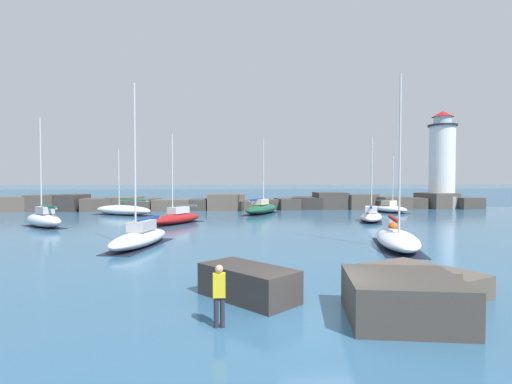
{
  "coord_description": "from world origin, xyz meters",
  "views": [
    {
      "loc": [
        -3.27,
        -11.92,
        4.29
      ],
      "look_at": [
        0.66,
        28.47,
        3.0
      ],
      "focal_mm": 28.0,
      "sensor_mm": 36.0,
      "label": 1
    }
  ],
  "objects": [
    {
      "name": "breakwater_jetty",
      "position": [
        2.14,
        44.84,
        0.94
      ],
      "size": [
        67.78,
        7.25,
        2.39
      ],
      "color": "brown",
      "rests_on": "ground"
    },
    {
      "name": "sailboat_moored_7",
      "position": [
        18.97,
        37.55,
        0.57
      ],
      "size": [
        4.0,
        5.68,
        7.25
      ],
      "color": "white",
      "rests_on": "ground"
    },
    {
      "name": "lighthouse",
      "position": [
        30.4,
        45.09,
        6.34
      ],
      "size": [
        4.94,
        4.94,
        14.53
      ],
      "color": "gray",
      "rests_on": "ground"
    },
    {
      "name": "open_sea_beyond",
      "position": [
        0.0,
        104.8,
        0.0
      ],
      "size": [
        400.0,
        116.0,
        0.01
      ],
      "color": "#235175",
      "rests_on": "ground"
    },
    {
      "name": "sailboat_moored_2",
      "position": [
        -18.75,
        25.36,
        0.73
      ],
      "size": [
        5.37,
        5.44,
        9.82
      ],
      "color": "silver",
      "rests_on": "ground"
    },
    {
      "name": "sailboat_moored_4",
      "position": [
        8.03,
        12.12,
        0.54
      ],
      "size": [
        4.45,
        8.11,
        10.71
      ],
      "color": "white",
      "rests_on": "ground"
    },
    {
      "name": "sailboat_moored_1",
      "position": [
        -8.23,
        14.16,
        0.6
      ],
      "size": [
        3.71,
        7.46,
        10.28
      ],
      "color": "silver",
      "rests_on": "ground"
    },
    {
      "name": "mooring_buoy_orange_near",
      "position": [
        11.17,
        19.64,
        0.38
      ],
      "size": [
        0.76,
        0.76,
        0.96
      ],
      "color": "#EA5914",
      "rests_on": "ground"
    },
    {
      "name": "sailboat_moored_0",
      "position": [
        -14.52,
        37.16,
        0.61
      ],
      "size": [
        8.14,
        6.0,
        7.88
      ],
      "color": "white",
      "rests_on": "ground"
    },
    {
      "name": "sailboat_moored_5",
      "position": [
        12.43,
        27.45,
        0.56
      ],
      "size": [
        4.45,
        6.92,
        8.62
      ],
      "color": "white",
      "rests_on": "ground"
    },
    {
      "name": "sailboat_moored_6",
      "position": [
        -7.19,
        26.99,
        0.6
      ],
      "size": [
        5.5,
        6.93,
        8.59
      ],
      "color": "maroon",
      "rests_on": "ground"
    },
    {
      "name": "foreground_rocks",
      "position": [
        2.88,
        0.46,
        0.6
      ],
      "size": [
        12.88,
        9.78,
        1.36
      ],
      "color": "#423D38",
      "rests_on": "ground"
    },
    {
      "name": "person_on_rocks",
      "position": [
        -3.22,
        -0.45,
        1.03
      ],
      "size": [
        0.36,
        0.24,
        1.83
      ],
      "color": "#282833",
      "rests_on": "ground"
    },
    {
      "name": "sailboat_moored_3",
      "position": [
        2.22,
        37.36,
        0.68
      ],
      "size": [
        6.03,
        8.31,
        9.38
      ],
      "color": "#195138",
      "rests_on": "ground"
    },
    {
      "name": "ground_plane",
      "position": [
        0.0,
        0.0,
        0.0
      ],
      "size": [
        600.0,
        600.0,
        0.0
      ],
      "primitive_type": "plane",
      "color": "#336084"
    }
  ]
}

